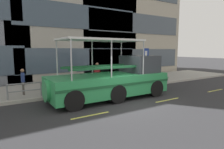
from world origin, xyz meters
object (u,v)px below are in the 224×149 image
(duck_tour_boat, at_px, (116,80))
(pedestrian_near_stern, at_px, (23,79))
(pedestrian_near_bow, at_px, (122,70))
(pedestrian_mid_right, at_px, (73,75))
(pedestrian_mid_left, at_px, (97,71))
(parking_sign, at_px, (146,59))

(duck_tour_boat, xyz_separation_m, pedestrian_near_stern, (-4.67, 2.83, 0.04))
(pedestrian_near_bow, relative_size, pedestrian_mid_right, 1.13)
(pedestrian_near_bow, distance_m, pedestrian_mid_left, 2.01)
(parking_sign, bearing_deg, pedestrian_near_bow, 168.37)
(pedestrian_mid_left, relative_size, pedestrian_near_stern, 1.09)
(duck_tour_boat, relative_size, pedestrian_near_stern, 5.64)
(duck_tour_boat, bearing_deg, pedestrian_near_stern, 148.85)
(duck_tour_boat, height_order, pedestrian_mid_right, duck_tour_boat)
(parking_sign, distance_m, pedestrian_near_stern, 9.26)
(pedestrian_mid_left, bearing_deg, pedestrian_mid_right, -170.24)
(pedestrian_mid_right, bearing_deg, pedestrian_near_bow, -4.16)
(pedestrian_near_bow, distance_m, pedestrian_near_stern, 7.20)
(pedestrian_mid_right, bearing_deg, duck_tour_boat, -65.92)
(parking_sign, bearing_deg, duck_tour_boat, -151.20)
(pedestrian_mid_left, relative_size, pedestrian_mid_right, 1.08)
(parking_sign, relative_size, pedestrian_near_stern, 1.79)
(pedestrian_mid_right, distance_m, pedestrian_near_stern, 3.27)
(pedestrian_near_bow, height_order, pedestrian_mid_left, pedestrian_near_bow)
(pedestrian_near_bow, relative_size, pedestrian_mid_left, 1.04)
(parking_sign, xyz_separation_m, pedestrian_near_stern, (-9.21, 0.33, -0.94))
(pedestrian_near_stern, bearing_deg, parking_sign, -2.06)
(pedestrian_near_stern, bearing_deg, pedestrian_mid_left, 7.77)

